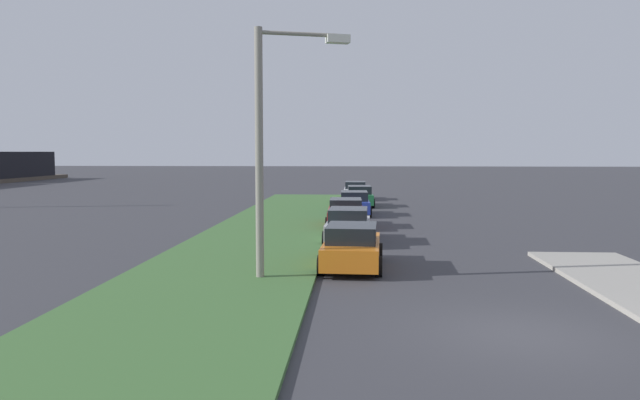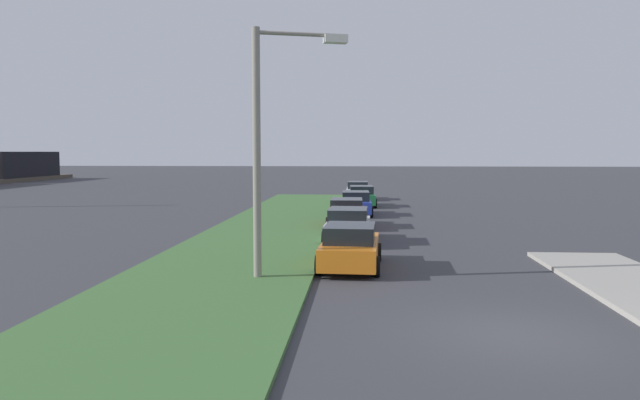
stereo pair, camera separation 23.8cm
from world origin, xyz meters
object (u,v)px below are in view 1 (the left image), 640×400
parked_car_silver (348,225)px  parked_car_red (346,213)px  parked_car_green (359,196)px  streetlight (271,134)px  parked_car_blue (354,203)px  parked_car_orange (352,247)px  parked_car_white (355,191)px

parked_car_silver → parked_car_red: 5.27m
parked_car_green → streetlight: 25.36m
parked_car_red → streetlight: (-13.10, 1.98, 3.67)m
streetlight → parked_car_silver: bearing=-15.7°
parked_car_blue → parked_car_orange: bearing=178.4°
parked_car_white → parked_car_green: bearing=-177.1°
parked_car_orange → parked_car_white: (29.10, -0.03, 0.00)m
parked_car_orange → parked_car_green: size_ratio=1.00×
parked_car_red → parked_car_silver: bearing=-178.7°
parked_car_blue → parked_car_white: (12.20, -0.05, 0.00)m
parked_car_silver → parked_car_green: same height
parked_car_red → parked_car_blue: size_ratio=1.00×
parked_car_silver → parked_car_blue: size_ratio=1.00×
parked_car_white → parked_car_orange: bearing=-179.9°
parked_car_silver → parked_car_green: bearing=-0.1°
parked_car_silver → parked_car_orange: bearing=-176.4°
parked_car_red → parked_car_white: size_ratio=1.01×
parked_car_orange → parked_car_red: same height
parked_car_orange → parked_car_red: size_ratio=1.01×
streetlight → parked_car_orange: bearing=-49.7°
parked_car_red → parked_car_white: (18.04, -0.45, 0.00)m
parked_car_orange → parked_car_blue: same height
parked_car_blue → streetlight: (-18.95, 2.39, 3.67)m
parked_car_green → parked_car_blue: bearing=174.4°
parked_car_blue → parked_car_green: (5.99, -0.34, 0.00)m
parked_car_green → parked_car_white: bearing=0.4°
parked_car_silver → parked_car_red: size_ratio=1.00×
parked_car_silver → parked_car_white: bearing=1.1°
parked_car_orange → parked_car_white: bearing=2.4°
parked_car_red → parked_car_blue: bearing=-5.0°
parked_car_silver → parked_car_red: bearing=4.0°
parked_car_silver → parked_car_green: size_ratio=1.00×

